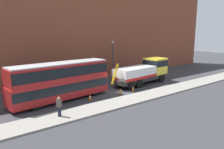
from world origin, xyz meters
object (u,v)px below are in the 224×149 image
at_px(double_decker_bus, 61,80).
at_px(traffic_cone_near_truck, 133,89).
at_px(pedestrian_onlooker, 59,107).
at_px(street_lamp, 113,56).
at_px(recovery_tow_truck, 143,71).
at_px(traffic_cone_near_bus, 90,97).
at_px(traffic_cone_midway, 120,91).

bearing_deg(double_decker_bus, traffic_cone_near_truck, -18.71).
distance_m(pedestrian_onlooker, traffic_cone_near_truck, 11.03).
bearing_deg(street_lamp, recovery_tow_truck, -80.11).
bearing_deg(pedestrian_onlooker, traffic_cone_near_truck, -14.47).
relative_size(double_decker_bus, street_lamp, 1.92).
xyz_separation_m(pedestrian_onlooker, street_lamp, (13.64, 10.16, 2.49)).
height_order(recovery_tow_truck, traffic_cone_near_bus, recovery_tow_truck).
bearing_deg(traffic_cone_near_bus, double_decker_bus, 141.84).
xyz_separation_m(traffic_cone_midway, traffic_cone_near_truck, (2.01, -0.06, 0.00)).
relative_size(pedestrian_onlooker, traffic_cone_near_truck, 2.38).
bearing_deg(pedestrian_onlooker, double_decker_bus, 36.19).
bearing_deg(recovery_tow_truck, double_decker_bus, 174.98).
relative_size(traffic_cone_near_bus, traffic_cone_midway, 1.00).
bearing_deg(double_decker_bus, traffic_cone_near_bus, -43.38).
bearing_deg(traffic_cone_near_bus, traffic_cone_midway, -1.53).
distance_m(double_decker_bus, street_lamp, 12.83).
bearing_deg(traffic_cone_midway, traffic_cone_near_bus, 178.47).
xyz_separation_m(traffic_cone_midway, street_lamp, (4.90, 7.74, 3.13)).
relative_size(traffic_cone_near_bus, traffic_cone_near_truck, 1.00).
bearing_deg(recovery_tow_truck, traffic_cone_near_truck, -156.97).
relative_size(double_decker_bus, pedestrian_onlooker, 6.54).
relative_size(recovery_tow_truck, double_decker_bus, 0.91).
xyz_separation_m(pedestrian_onlooker, traffic_cone_near_truck, (10.75, 2.36, -0.64)).
bearing_deg(recovery_tow_truck, street_lamp, 94.67).
height_order(pedestrian_onlooker, traffic_cone_midway, pedestrian_onlooker).
bearing_deg(recovery_tow_truck, pedestrian_onlooker, -168.31).
xyz_separation_m(double_decker_bus, traffic_cone_near_truck, (8.51, -2.04, -1.89)).
relative_size(pedestrian_onlooker, traffic_cone_midway, 2.38).
relative_size(traffic_cone_near_bus, street_lamp, 0.12).
bearing_deg(traffic_cone_near_bus, traffic_cone_near_truck, -1.55).
bearing_deg(double_decker_bus, pedestrian_onlooker, -122.16).
xyz_separation_m(recovery_tow_truck, traffic_cone_near_bus, (-10.01, -1.92, -1.42)).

